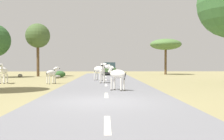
# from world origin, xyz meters

# --- Properties ---
(ground_plane) EXTENTS (90.00, 90.00, 0.00)m
(ground_plane) POSITION_xyz_m (0.00, 0.00, 0.00)
(ground_plane) COLOR #8E8456
(road) EXTENTS (6.00, 64.00, 0.05)m
(road) POSITION_xyz_m (0.19, 0.00, 0.03)
(road) COLOR slate
(road) RESTS_ON ground_plane
(lane_markings) EXTENTS (0.16, 56.00, 0.01)m
(lane_markings) POSITION_xyz_m (0.19, -1.00, 0.05)
(lane_markings) COLOR silver
(lane_markings) RESTS_ON road
(zebra_0) EXTENTS (0.45, 1.69, 1.59)m
(zebra_0) POSITION_xyz_m (-0.10, 10.17, 1.00)
(zebra_0) COLOR silver
(zebra_0) RESTS_ON road
(zebra_1) EXTENTS (1.34, 1.21, 1.52)m
(zebra_1) POSITION_xyz_m (0.77, 4.25, 0.95)
(zebra_1) COLOR silver
(zebra_1) RESTS_ON road
(zebra_2) EXTENTS (0.52, 1.74, 1.64)m
(zebra_2) POSITION_xyz_m (-7.89, 10.33, 0.98)
(zebra_2) COLOR silver
(zebra_2) RESTS_ON ground_plane
(zebra_3) EXTENTS (1.38, 1.42, 1.66)m
(zebra_3) POSITION_xyz_m (-0.41, 13.30, 1.04)
(zebra_3) COLOR silver
(zebra_3) RESTS_ON road
(zebra_4) EXTENTS (0.99, 1.29, 1.37)m
(zebra_4) POSITION_xyz_m (-4.02, 9.99, 0.82)
(zebra_4) COLOR silver
(zebra_4) RESTS_ON ground_plane
(car_0) EXTENTS (2.07, 4.37, 1.74)m
(car_0) POSITION_xyz_m (0.71, 26.06, 0.85)
(car_0) COLOR #476B38
(car_0) RESTS_ON road
(tree_1) EXTENTS (4.61, 4.61, 5.28)m
(tree_1) POSITION_xyz_m (9.09, 27.92, 4.44)
(tree_1) COLOR brown
(tree_1) RESTS_ON ground_plane
(tree_4) EXTENTS (3.03, 3.03, 6.61)m
(tree_4) POSITION_xyz_m (-8.28, 22.35, 5.05)
(tree_4) COLOR brown
(tree_4) RESTS_ON ground_plane
(bush_0) EXTENTS (1.27, 1.15, 0.76)m
(bush_0) POSITION_xyz_m (-5.07, 19.49, 0.38)
(bush_0) COLOR #2D5628
(bush_0) RESTS_ON ground_plane
(rock_0) EXTENTS (0.52, 0.44, 0.41)m
(rock_0) POSITION_xyz_m (-9.78, 20.14, 0.20)
(rock_0) COLOR gray
(rock_0) RESTS_ON ground_plane
(rock_1) EXTENTS (0.68, 0.66, 0.34)m
(rock_1) POSITION_xyz_m (-5.06, 18.01, 0.17)
(rock_1) COLOR gray
(rock_1) RESTS_ON ground_plane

